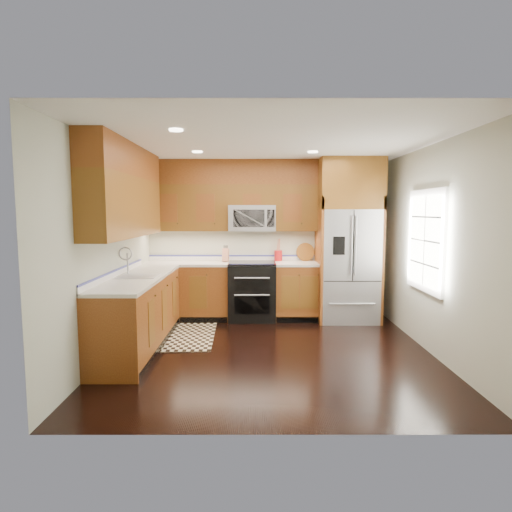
{
  "coord_description": "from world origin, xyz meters",
  "views": [
    {
      "loc": [
        -0.19,
        -5.23,
        1.77
      ],
      "look_at": [
        -0.19,
        0.6,
        1.16
      ],
      "focal_mm": 30.0,
      "sensor_mm": 36.0,
      "label": 1
    }
  ],
  "objects_px": {
    "range": "(252,291)",
    "utensil_crock": "(278,253)",
    "refrigerator": "(348,240)",
    "rug": "(185,336)",
    "knife_block": "(226,255)"
  },
  "relations": [
    {
      "from": "range",
      "to": "knife_block",
      "type": "xyz_separation_m",
      "value": [
        -0.44,
        0.16,
        0.58
      ]
    },
    {
      "from": "refrigerator",
      "to": "rug",
      "type": "height_order",
      "value": "refrigerator"
    },
    {
      "from": "range",
      "to": "utensil_crock",
      "type": "relative_size",
      "value": 2.53
    },
    {
      "from": "refrigerator",
      "to": "range",
      "type": "bearing_deg",
      "value": 178.6
    },
    {
      "from": "range",
      "to": "refrigerator",
      "type": "height_order",
      "value": "refrigerator"
    },
    {
      "from": "refrigerator",
      "to": "rug",
      "type": "relative_size",
      "value": 1.88
    },
    {
      "from": "rug",
      "to": "knife_block",
      "type": "xyz_separation_m",
      "value": [
        0.51,
        1.13,
        1.05
      ]
    },
    {
      "from": "refrigerator",
      "to": "rug",
      "type": "bearing_deg",
      "value": -159.38
    },
    {
      "from": "rug",
      "to": "range",
      "type": "bearing_deg",
      "value": 43.88
    },
    {
      "from": "range",
      "to": "knife_block",
      "type": "distance_m",
      "value": 0.75
    },
    {
      "from": "rug",
      "to": "refrigerator",
      "type": "bearing_deg",
      "value": 18.65
    },
    {
      "from": "range",
      "to": "utensil_crock",
      "type": "height_order",
      "value": "utensil_crock"
    },
    {
      "from": "utensil_crock",
      "to": "refrigerator",
      "type": "bearing_deg",
      "value": -14.4
    },
    {
      "from": "knife_block",
      "to": "range",
      "type": "bearing_deg",
      "value": -19.42
    },
    {
      "from": "range",
      "to": "refrigerator",
      "type": "distance_m",
      "value": 1.76
    }
  ]
}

